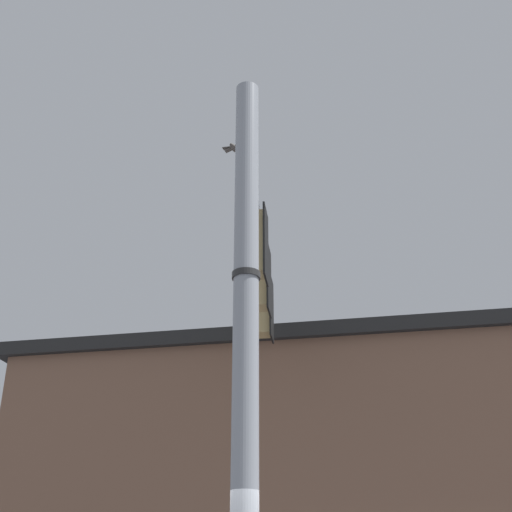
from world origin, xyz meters
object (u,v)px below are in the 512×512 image
Objects in this scene: street_name_sign at (248,285)px; traffic_light_nearest_pole at (253,244)px; bird_flying at (233,148)px; traffic_light_mid_inner at (258,280)px; traffic_light_mid_outer at (262,309)px.

traffic_light_nearest_pole is at bearing 4.73° from street_name_sign.
traffic_light_nearest_pole is 0.95× the size of street_name_sign.
bird_flying reaches higher than traffic_light_nearest_pole.
traffic_light_mid_inner is 2.45m from bird_flying.
traffic_light_mid_inner is 0.95× the size of street_name_sign.
bird_flying is at bearing 14.07° from street_name_sign.
street_name_sign is 3.33× the size of bird_flying.
traffic_light_mid_outer is (1.35, 0.09, 0.00)m from traffic_light_mid_inner.
street_name_sign is at bearing -175.27° from traffic_light_nearest_pole.
traffic_light_nearest_pole is 2.51m from bird_flying.
traffic_light_mid_outer is 4.57m from street_name_sign.
traffic_light_mid_outer is at bearing -7.84° from bird_flying.
bird_flying is at bearing 172.16° from traffic_light_mid_outer.
bird_flying reaches higher than traffic_light_mid_inner.
traffic_light_nearest_pole is at bearing -175.99° from traffic_light_mid_outer.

